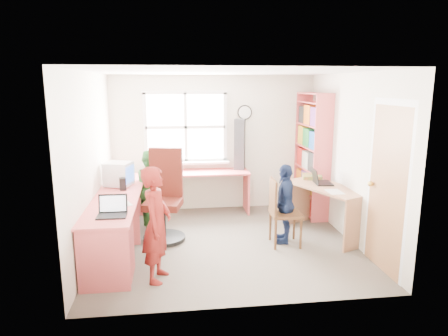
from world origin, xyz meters
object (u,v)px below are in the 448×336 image
Objects in this scene: cd_tower at (240,144)px; right_desk at (326,200)px; potted_plant at (173,164)px; person_red at (157,224)px; laptop_left at (112,211)px; bookshelf at (312,157)px; person_green at (152,188)px; swivel_chair at (165,201)px; person_navy at (285,204)px; laptop_right at (320,180)px; crt_monitor at (119,174)px; wooden_chair at (281,210)px; l_desk at (130,223)px.

right_desk is at bearing -33.70° from cd_tower.
person_red reaches higher than potted_plant.
bookshelf is at bearing 32.93° from laptop_left.
person_green is (-2.60, 0.71, 0.07)m from right_desk.
bookshelf is 1.69× the size of person_green.
person_navy is at bearing 0.47° from swivel_chair.
laptop_right is (-0.17, -0.87, -0.19)m from bookshelf.
person_navy is (0.40, -1.58, -0.63)m from cd_tower.
crt_monitor is 2.22m from cd_tower.
wooden_chair is at bearing 128.48° from laptop_right.
swivel_chair is (0.44, 0.59, 0.11)m from l_desk.
laptop_left is 0.91× the size of laptop_right.
crt_monitor is 2.48m from person_navy.
person_navy is at bearing 172.36° from right_desk.
wooden_chair is at bearing 0.73° from crt_monitor.
wooden_chair is at bearing -27.53° from person_navy.
laptop_left is 0.29× the size of person_navy.
bookshelf reaches higher than l_desk.
potted_plant reaches higher than laptop_right.
wooden_chair is 2.14× the size of crt_monitor.
wooden_chair is 2.09m from person_green.
wooden_chair is at bearing -50.66° from person_red.
person_red is (0.61, -1.55, -0.26)m from crt_monitor.
crt_monitor reaches higher than wooden_chair.
person_navy is at bearing 6.24° from l_desk.
bookshelf is 0.91m from laptop_right.
laptop_right is at bearing 13.40° from crt_monitor.
crt_monitor is 1.68m from person_red.
person_red is at bearing -48.50° from person_navy.
cd_tower is at bearing 102.49° from wooden_chair.
swivel_chair is 2.36m from laptop_right.
l_desk is at bearing -115.92° from cd_tower.
potted_plant is at bearing 71.52° from l_desk.
swivel_chair is at bearing -96.56° from potted_plant.
person_navy reaches higher than crt_monitor.
person_navy is at bearing 125.60° from laptop_right.
cd_tower is at bearing 51.27° from laptop_left.
l_desk is 2.16m from person_navy.
potted_plant is at bearing 72.62° from laptop_left.
laptop_left is 0.37× the size of cd_tower.
crt_monitor is at bearing 94.19° from laptop_left.
right_desk is 1.87m from cd_tower.
person_red is at bearing 124.13° from laptop_right.
cd_tower reaches higher than laptop_left.
swivel_chair is 0.80m from crt_monitor.
potted_plant is at bearing 127.39° from right_desk.
person_red is at bearing -139.96° from bookshelf.
l_desk is at bearing -114.27° from swivel_chair.
person_red reaches higher than laptop_left.
person_navy is (2.38, -0.62, -0.36)m from crt_monitor.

